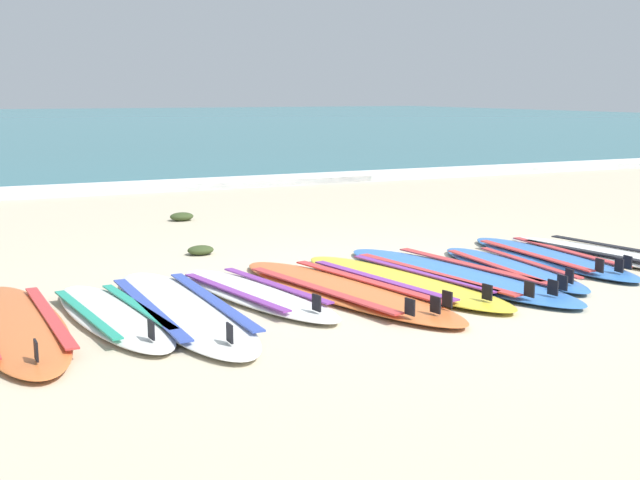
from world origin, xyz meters
TOP-DOWN VIEW (x-y plane):
  - ground_plane at (0.00, 0.00)m, footprint 80.00×80.00m
  - sea at (0.00, 36.61)m, footprint 80.00×60.00m
  - wave_foam_strip at (0.00, 6.99)m, footprint 80.00×0.76m
  - surfboard_0 at (-2.86, -0.14)m, footprint 0.66×2.31m
  - surfboard_1 at (-2.26, -0.16)m, footprint 0.70×1.96m
  - surfboard_2 at (-1.80, -0.19)m, footprint 0.68×2.49m
  - surfboard_3 at (-1.20, 0.00)m, footprint 0.88×2.02m
  - surfboard_4 at (-0.56, -0.18)m, footprint 1.12×2.54m
  - surfboard_5 at (-0.03, -0.10)m, footprint 1.01×2.36m
  - surfboard_6 at (0.48, -0.08)m, footprint 1.07×2.63m
  - surfboard_7 at (1.05, -0.08)m, footprint 0.57×1.93m
  - surfboard_8 at (1.65, 0.14)m, footprint 0.57×2.14m
  - surfboard_9 at (2.22, -0.01)m, footprint 1.00×2.33m
  - seaweed_clump_near_shoreline at (-0.71, 3.80)m, footprint 0.28×0.22m
  - seaweed_clump_mid_sand at (-1.09, 1.74)m, footprint 0.25×0.20m

SIDE VIEW (x-z plane):
  - ground_plane at x=0.00m, z-range 0.00..0.00m
  - surfboard_2 at x=-1.80m, z-range -0.05..0.13m
  - surfboard_5 at x=-0.03m, z-range -0.05..0.13m
  - surfboard_0 at x=-2.86m, z-range -0.05..0.13m
  - surfboard_3 at x=-1.20m, z-range -0.05..0.13m
  - surfboard_1 at x=-2.26m, z-range -0.05..0.13m
  - surfboard_7 at x=1.05m, z-range -0.05..0.13m
  - surfboard_6 at x=0.48m, z-range -0.05..0.13m
  - surfboard_4 at x=-0.56m, z-range -0.05..0.13m
  - surfboard_9 at x=2.22m, z-range -0.05..0.13m
  - surfboard_8 at x=1.65m, z-range -0.05..0.13m
  - seaweed_clump_mid_sand at x=-1.09m, z-range 0.00..0.09m
  - seaweed_clump_near_shoreline at x=-0.71m, z-range 0.00..0.10m
  - sea at x=0.00m, z-range 0.00..0.10m
  - wave_foam_strip at x=0.00m, z-range 0.00..0.11m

